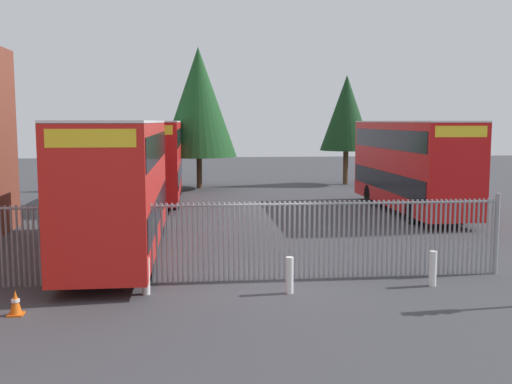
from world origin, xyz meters
TOP-DOWN VIEW (x-y plane):
  - ground_plane at (0.00, 8.00)m, footprint 100.00×100.00m
  - palisade_fence at (-1.03, 0.00)m, footprint 15.30×0.14m
  - double_decker_bus_near_gate at (-4.53, 3.69)m, footprint 2.54×10.81m
  - double_decker_bus_behind_fence_left at (8.32, 11.77)m, footprint 2.54×10.81m
  - double_decker_bus_behind_fence_right at (-4.09, 17.29)m, footprint 2.54×10.81m
  - bollard_near_left at (-3.36, -1.08)m, footprint 0.20×0.20m
  - bollard_center_front at (0.30, -1.38)m, footprint 0.20×0.20m
  - bollard_near_right at (4.23, -1.09)m, footprint 0.20×0.20m
  - traffic_cone_by_gate at (-6.19, -2.47)m, footprint 0.34×0.34m
  - tree_tall_back at (-1.70, 23.51)m, footprint 4.95×4.95m
  - tree_short_side at (8.52, 24.89)m, footprint 3.63×3.63m

SIDE VIEW (x-z plane):
  - ground_plane at x=0.00m, z-range 0.00..0.00m
  - traffic_cone_by_gate at x=-6.19m, z-range -0.01..0.58m
  - bollard_near_left at x=-3.36m, z-range 0.00..0.95m
  - bollard_center_front at x=0.30m, z-range 0.00..0.95m
  - bollard_near_right at x=4.23m, z-range 0.00..0.95m
  - palisade_fence at x=-1.03m, z-range 0.01..2.36m
  - double_decker_bus_near_gate at x=-4.53m, z-range 0.21..4.63m
  - double_decker_bus_behind_fence_left at x=8.32m, z-range 0.21..4.63m
  - double_decker_bus_behind_fence_right at x=-4.09m, z-range 0.21..4.63m
  - tree_short_side at x=8.52m, z-range 1.18..8.75m
  - tree_tall_back at x=-1.70m, z-range 1.04..10.22m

